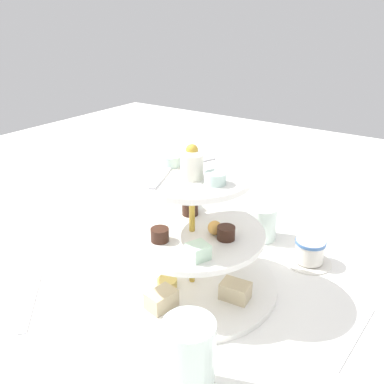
{
  "coord_description": "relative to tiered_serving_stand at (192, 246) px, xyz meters",
  "views": [
    {
      "loc": [
        0.52,
        0.36,
        0.46
      ],
      "look_at": [
        0.0,
        0.0,
        0.18
      ],
      "focal_mm": 39.24,
      "sensor_mm": 36.0,
      "label": 1
    }
  ],
  "objects": [
    {
      "name": "butter_knife_right",
      "position": [
        -0.03,
        0.28,
        -0.08
      ],
      "size": [
        0.17,
        0.02,
        0.0
      ],
      "primitive_type": "cube",
      "rotation": [
        0.0,
        0.0,
        3.08
      ],
      "color": "silver",
      "rests_on": "ground_plane"
    },
    {
      "name": "teacup_with_saucer",
      "position": [
        -0.19,
        0.15,
        -0.06
      ],
      "size": [
        0.09,
        0.09,
        0.05
      ],
      "color": "white",
      "rests_on": "ground_plane"
    },
    {
      "name": "water_glass_tall_right",
      "position": [
        0.19,
        0.13,
        -0.03
      ],
      "size": [
        0.07,
        0.07,
        0.11
      ],
      "primitive_type": "cylinder",
      "color": "silver",
      "rests_on": "ground_plane"
    },
    {
      "name": "butter_knife_left",
      "position": [
        0.19,
        -0.2,
        -0.08
      ],
      "size": [
        0.13,
        0.13,
        0.0
      ],
      "primitive_type": "cube",
      "rotation": [
        0.0,
        0.0,
        0.78
      ],
      "color": "silver",
      "rests_on": "ground_plane"
    },
    {
      "name": "water_glass_short_left",
      "position": [
        -0.23,
        0.03,
        -0.05
      ],
      "size": [
        0.06,
        0.06,
        0.07
      ],
      "primitive_type": "cylinder",
      "color": "silver",
      "rests_on": "ground_plane"
    },
    {
      "name": "ground_plane",
      "position": [
        -0.0,
        -0.0,
        -0.08
      ],
      "size": [
        2.4,
        2.4,
        0.0
      ],
      "primitive_type": "plane",
      "color": "white"
    },
    {
      "name": "tiered_serving_stand",
      "position": [
        0.0,
        0.0,
        0.0
      ],
      "size": [
        0.31,
        0.31,
        0.27
      ],
      "color": "white",
      "rests_on": "ground_plane"
    }
  ]
}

